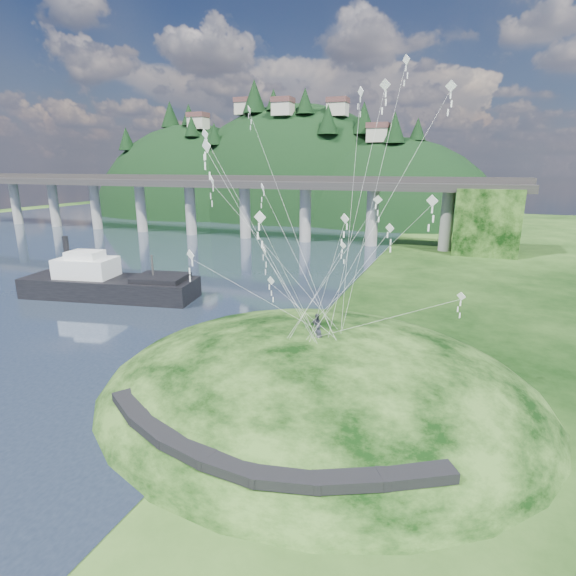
% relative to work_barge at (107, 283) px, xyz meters
% --- Properties ---
extents(ground, '(320.00, 320.00, 0.00)m').
position_rel_work_barge_xyz_m(ground, '(26.26, -16.69, -2.05)').
color(ground, black).
rests_on(ground, ground).
extents(grass_hill, '(36.00, 32.00, 13.00)m').
position_rel_work_barge_xyz_m(grass_hill, '(34.26, -14.69, -3.55)').
color(grass_hill, black).
rests_on(grass_hill, ground).
extents(footpath, '(22.29, 5.84, 0.83)m').
position_rel_work_barge_xyz_m(footpath, '(33.72, -26.44, 0.03)').
color(footpath, black).
rests_on(footpath, ground).
extents(bridge, '(160.00, 11.00, 15.00)m').
position_rel_work_barge_xyz_m(bridge, '(-0.20, 53.37, 7.65)').
color(bridge, '#2D2B2B').
rests_on(bridge, ground).
extents(far_ridge, '(153.00, 70.00, 94.50)m').
position_rel_work_barge_xyz_m(far_ridge, '(-17.32, 105.48, -9.49)').
color(far_ridge, black).
rests_on(far_ridge, ground).
extents(work_barge, '(24.17, 10.63, 8.19)m').
position_rel_work_barge_xyz_m(work_barge, '(0.00, 0.00, 0.00)').
color(work_barge, black).
rests_on(work_barge, ground).
extents(wooden_dock, '(13.00, 3.74, 0.92)m').
position_rel_work_barge_xyz_m(wooden_dock, '(24.12, -11.28, -1.65)').
color(wooden_dock, '#352715').
rests_on(wooden_dock, ground).
extents(kite_flyers, '(1.87, 3.46, 1.91)m').
position_rel_work_barge_xyz_m(kite_flyers, '(34.05, -14.13, 3.81)').
color(kite_flyers, '#262732').
rests_on(kite_flyers, ground).
extents(kite_swarm, '(21.32, 16.71, 19.63)m').
position_rel_work_barge_xyz_m(kite_swarm, '(32.50, -12.05, 13.84)').
color(kite_swarm, white).
rests_on(kite_swarm, ground).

